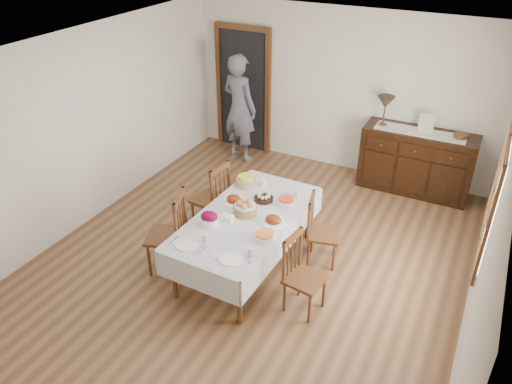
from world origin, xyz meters
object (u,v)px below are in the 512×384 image
at_px(chair_left_far, 213,197).
at_px(table_lamp, 386,103).
at_px(chair_right_far, 320,230).
at_px(chair_left_near, 170,232).
at_px(dining_table, 246,223).
at_px(chair_right_near, 301,274).
at_px(sideboard, 416,161).
at_px(person, 240,105).

distance_m(chair_left_far, table_lamp, 2.93).
xyz_separation_m(chair_right_far, table_lamp, (0.10, 2.31, 0.88)).
bearing_deg(chair_left_near, chair_right_far, 102.66).
xyz_separation_m(dining_table, chair_left_far, (-0.78, 0.51, -0.12)).
bearing_deg(chair_left_far, dining_table, 64.22).
height_order(chair_right_near, sideboard, sideboard).
height_order(sideboard, person, person).
xyz_separation_m(chair_left_far, sideboard, (2.20, 2.32, -0.02)).
bearing_deg(chair_right_near, person, 46.89).
bearing_deg(table_lamp, person, -175.97).
xyz_separation_m(chair_left_far, chair_right_far, (1.53, -0.02, -0.05)).
height_order(dining_table, chair_left_far, chair_left_far).
xyz_separation_m(dining_table, chair_left_near, (-0.78, -0.46, -0.10)).
bearing_deg(chair_left_near, person, 174.43).
height_order(dining_table, table_lamp, table_lamp).
bearing_deg(chair_left_near, table_lamp, 134.35).
height_order(chair_left_near, chair_right_near, chair_left_near).
relative_size(chair_right_near, table_lamp, 2.02).
xyz_separation_m(chair_left_near, sideboard, (2.20, 3.29, -0.04)).
relative_size(chair_right_far, table_lamp, 1.99).
bearing_deg(chair_left_far, chair_right_near, 68.97).
bearing_deg(chair_right_near, sideboard, -1.31).
relative_size(chair_right_near, person, 0.48).
bearing_deg(table_lamp, chair_left_near, -116.50).
height_order(chair_left_far, sideboard, chair_left_far).
relative_size(chair_left_far, chair_right_near, 1.09).
xyz_separation_m(dining_table, table_lamp, (0.85, 2.80, 0.71)).
bearing_deg(sideboard, chair_left_near, -123.78).
xyz_separation_m(chair_left_near, table_lamp, (1.63, 3.26, 0.81)).
bearing_deg(sideboard, chair_left_far, -133.43).
bearing_deg(person, chair_left_near, 117.96).
distance_m(dining_table, chair_left_near, 0.91).
xyz_separation_m(chair_left_near, chair_right_far, (1.53, 0.95, -0.07)).
height_order(chair_right_near, chair_right_far, chair_right_near).
bearing_deg(chair_right_far, chair_right_near, 174.28).
bearing_deg(person, chair_left_far, 123.73).
relative_size(chair_left_near, person, 0.54).
bearing_deg(chair_left_near, dining_table, 101.33).
bearing_deg(table_lamp, chair_left_far, -125.30).
distance_m(chair_right_near, sideboard, 3.26).
height_order(chair_left_far, chair_right_near, chair_left_far).
distance_m(dining_table, chair_left_far, 0.94).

